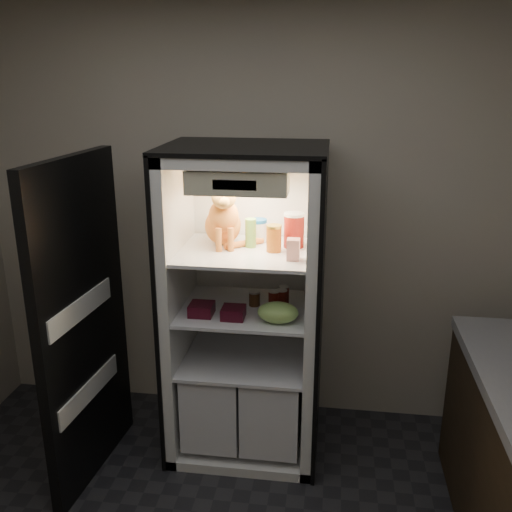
{
  "coord_description": "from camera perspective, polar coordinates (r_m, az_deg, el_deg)",
  "views": [
    {
      "loc": [
        0.49,
        -1.72,
        2.26
      ],
      "look_at": [
        0.07,
        1.32,
        1.26
      ],
      "focal_mm": 40.0,
      "sensor_mm": 36.0,
      "label": 1
    }
  ],
  "objects": [
    {
      "name": "soda_can_b",
      "position": [
        3.3,
        2.58,
        -4.39
      ],
      "size": [
        0.07,
        0.07,
        0.12
      ],
      "color": "black",
      "rests_on": "refrigerator"
    },
    {
      "name": "refrigerator",
      "position": [
        3.46,
        -0.94,
        -6.99
      ],
      "size": [
        0.9,
        0.72,
        1.88
      ],
      "color": "white",
      "rests_on": "floor"
    },
    {
      "name": "fridge_door",
      "position": [
        3.3,
        -16.89,
        -6.77
      ],
      "size": [
        0.13,
        0.87,
        1.85
      ],
      "rotation": [
        0.0,
        0.0,
        -0.08
      ],
      "color": "black",
      "rests_on": "floor"
    },
    {
      "name": "cream_carton",
      "position": [
        3.05,
        3.75,
        0.65
      ],
      "size": [
        0.07,
        0.07,
        0.12
      ],
      "primitive_type": "cube",
      "color": "white",
      "rests_on": "refrigerator"
    },
    {
      "name": "parmesan_shaker",
      "position": [
        3.26,
        -0.54,
        2.32
      ],
      "size": [
        0.06,
        0.06,
        0.17
      ],
      "color": "green",
      "rests_on": "refrigerator"
    },
    {
      "name": "salsa_jar",
      "position": [
        3.18,
        1.8,
        1.78
      ],
      "size": [
        0.09,
        0.09,
        0.15
      ],
      "color": "maroon",
      "rests_on": "refrigerator"
    },
    {
      "name": "grape_bag",
      "position": [
        3.14,
        2.21,
        -5.66
      ],
      "size": [
        0.23,
        0.16,
        0.11
      ],
      "primitive_type": "ellipsoid",
      "color": "#A1D262",
      "rests_on": "refrigerator"
    },
    {
      "name": "mayo_tub",
      "position": [
        3.36,
        0.26,
        2.57
      ],
      "size": [
        0.1,
        0.1,
        0.14
      ],
      "color": "white",
      "rests_on": "refrigerator"
    },
    {
      "name": "condiment_jar",
      "position": [
        3.35,
        -0.16,
        -4.25
      ],
      "size": [
        0.06,
        0.06,
        0.09
      ],
      "color": "#523017",
      "rests_on": "refrigerator"
    },
    {
      "name": "room_shell",
      "position": [
        1.9,
        -7.55,
        -1.79
      ],
      "size": [
        3.6,
        3.6,
        3.6
      ],
      "color": "white",
      "rests_on": "floor"
    },
    {
      "name": "tabby_cat",
      "position": [
        3.28,
        -3.26,
        3.68
      ],
      "size": [
        0.38,
        0.41,
        0.42
      ],
      "rotation": [
        0.0,
        0.0,
        0.25
      ],
      "color": "orange",
      "rests_on": "refrigerator"
    },
    {
      "name": "berry_box_right",
      "position": [
        3.2,
        -2.28,
        -5.68
      ],
      "size": [
        0.13,
        0.13,
        0.06
      ],
      "primitive_type": "cube",
      "color": "#4D0C1A",
      "rests_on": "refrigerator"
    },
    {
      "name": "soda_can_c",
      "position": [
        3.29,
        1.8,
        -4.48
      ],
      "size": [
        0.06,
        0.06,
        0.12
      ],
      "color": "black",
      "rests_on": "refrigerator"
    },
    {
      "name": "pepper_jar",
      "position": [
        3.26,
        3.81,
        2.6
      ],
      "size": [
        0.12,
        0.12,
        0.2
      ],
      "color": "#A51F16",
      "rests_on": "refrigerator"
    },
    {
      "name": "berry_box_left",
      "position": [
        3.25,
        -5.46,
        -5.32
      ],
      "size": [
        0.13,
        0.13,
        0.07
      ],
      "primitive_type": "cube",
      "color": "#4D0C1A",
      "rests_on": "refrigerator"
    },
    {
      "name": "soda_can_a",
      "position": [
        3.37,
        2.81,
        -3.94
      ],
      "size": [
        0.06,
        0.06,
        0.11
      ],
      "color": "black",
      "rests_on": "refrigerator"
    }
  ]
}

